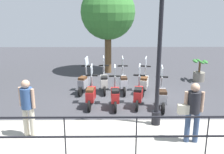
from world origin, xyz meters
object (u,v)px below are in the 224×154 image
Objects in this scene: scooter_far_3 at (84,82)px; scooter_near_3 at (91,95)px; potted_palm at (199,72)px; pedestrian_distant at (27,104)px; lamp_post_near at (159,59)px; scooter_near_2 at (115,95)px; scooter_far_1 at (123,82)px; scooter_far_2 at (104,82)px; pedestrian_with_bag at (193,108)px; scooter_far_0 at (144,83)px; scooter_near_0 at (162,97)px; scooter_near_1 at (138,94)px; tree_distant at (108,13)px.

scooter_near_3 is at bearing -148.37° from scooter_far_3.
potted_palm is at bearing -54.50° from scooter_far_3.
lamp_post_near is at bearing 123.49° from pedestrian_distant.
potted_palm is at bearing -51.12° from scooter_near_2.
scooter_near_3 is 1.00× the size of scooter_far_1.
potted_palm is 0.69× the size of scooter_near_2.
scooter_far_3 is (-0.09, 0.84, 0.00)m from scooter_far_2.
scooter_far_3 is (4.29, 3.16, -0.60)m from pedestrian_with_bag.
pedestrian_distant is 5.36m from scooter_far_0.
scooter_near_0 is 2.55m from scooter_near_3.
scooter_far_2 is (3.35, 1.62, -1.67)m from lamp_post_near.
scooter_near_0 is 2.80m from scooter_far_2.
scooter_near_3 is 1.70m from scooter_far_2.
scooter_far_2 is at bearing 25.73° from lamp_post_near.
scooter_near_0 is at bearing -152.29° from scooter_far_0.
pedestrian_distant is (0.33, 4.25, 0.00)m from pedestrian_with_bag.
scooter_near_2 and scooter_near_3 have the same top height.
lamp_post_near is at bearing 148.91° from potted_palm.
scooter_near_1 and scooter_far_0 have the same top height.
pedestrian_with_bag reaches higher than scooter_far_3.
scooter_near_2 is at bearing 108.45° from scooter_near_1.
scooter_near_3 is 1.00× the size of scooter_far_2.
scooter_far_3 is at bearing 18.74° from scooter_near_3.
scooter_far_1 is at bearing 167.74° from pedestrian_distant.
scooter_near_1 is at bearing 134.59° from potted_palm.
scooter_far_1 is at bearing -99.38° from scooter_far_2.
pedestrian_with_bag is 4.27m from pedestrian_distant.
scooter_far_1 is (1.79, 1.28, 0.00)m from scooter_near_0.
scooter_far_1 is at bearing 114.98° from potted_palm.
scooter_near_1 reaches higher than potted_palm.
scooter_near_2 is (2.31, -2.36, -0.60)m from pedestrian_distant.
scooter_far_0 is 2.54m from scooter_far_3.
scooter_near_2 is 1.00× the size of scooter_far_1.
pedestrian_distant is at bearing 90.27° from pedestrian_with_bag.
scooter_near_2 is at bearing 36.34° from lamp_post_near.
pedestrian_distant is 1.03× the size of scooter_near_0.
scooter_near_0 is (2.18, -4.02, -0.60)m from pedestrian_distant.
pedestrian_distant is 1.03× the size of scooter_far_0.
scooter_far_3 is (1.78, 2.93, 0.00)m from scooter_near_0.
tree_distant reaches higher than scooter_far_1.
lamp_post_near is 2.28m from scooter_near_0.
tree_distant reaches higher than lamp_post_near.
potted_palm is (6.10, -2.35, -0.63)m from pedestrian_with_bag.
scooter_near_2 is 2.04m from scooter_far_0.
scooter_far_1 is at bearing 100.87° from scooter_far_0.
potted_palm is 6.12m from scooter_near_3.
scooter_near_3 is at bearing 123.23° from potted_palm.
scooter_near_2 is at bearing -169.66° from scooter_far_2.
pedestrian_with_bag is at bearing -155.61° from scooter_far_2.
lamp_post_near reaches higher than pedestrian_with_bag.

